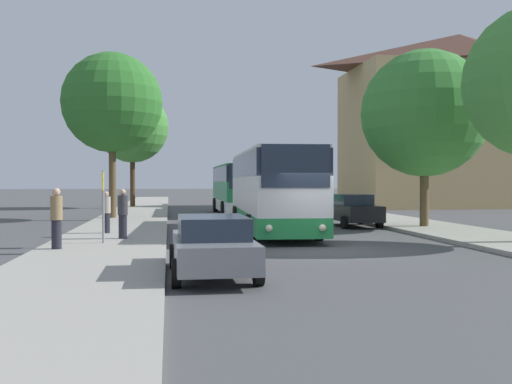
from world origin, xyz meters
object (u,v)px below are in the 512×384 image
object	(u,v)px
parked_car_right_near	(352,210)
tree_left_near	(112,103)
pedestrian_waiting_near	(123,213)
tree_left_far	(132,127)
tree_right_near	(425,114)
bus_front	(272,190)
bus_stop_sign	(103,198)
pedestrian_walking_back	(56,218)
pedestrian_waiting_far	(106,212)
parked_car_right_far	(298,202)
bus_middle	(238,188)
parked_car_left_curb	(212,245)

from	to	relation	value
parked_car_right_near	tree_left_near	bearing A→B (deg)	-30.12
pedestrian_waiting_near	tree_left_near	size ratio (longest dim) A/B	0.19
tree_left_far	tree_right_near	bearing A→B (deg)	-58.29
tree_left_near	pedestrian_waiting_near	bearing A→B (deg)	-83.20
bus_front	tree_left_far	size ratio (longest dim) A/B	1.26
bus_stop_sign	pedestrian_walking_back	distance (m)	2.09
pedestrian_waiting_far	bus_stop_sign	bearing A→B (deg)	-24.75
pedestrian_waiting_near	pedestrian_walking_back	size ratio (longest dim) A/B	0.96
parked_car_right_near	pedestrian_waiting_near	world-z (taller)	pedestrian_waiting_near
bus_front	parked_car_right_far	distance (m)	16.66
parked_car_right_far	bus_stop_sign	bearing A→B (deg)	60.89
bus_middle	parked_car_right_far	size ratio (longest dim) A/B	2.45
parked_car_right_near	pedestrian_waiting_far	size ratio (longest dim) A/B	2.56
parked_car_right_far	pedestrian_waiting_far	world-z (taller)	pedestrian_waiting_far
pedestrian_walking_back	tree_left_far	xyz separation A→B (m)	(0.48, 30.78, 5.52)
pedestrian_waiting_near	tree_left_near	distance (m)	13.89
tree_left_far	tree_right_near	distance (m)	27.77
tree_left_near	tree_right_near	distance (m)	17.13
bus_middle	bus_stop_sign	distance (m)	20.21
bus_front	parked_car_right_near	distance (m)	5.42
bus_middle	parked_car_left_curb	distance (m)	25.97
pedestrian_waiting_far	pedestrian_walking_back	bearing A→B (deg)	-38.76
bus_middle	pedestrian_waiting_near	bearing A→B (deg)	-109.49
pedestrian_waiting_near	pedestrian_walking_back	bearing A→B (deg)	18.79
bus_middle	pedestrian_waiting_near	world-z (taller)	bus_middle
bus_front	tree_left_near	distance (m)	12.91
bus_stop_sign	tree_left_far	xyz separation A→B (m)	(-0.75, 29.19, 4.97)
bus_middle	pedestrian_walking_back	world-z (taller)	bus_middle
bus_front	parked_car_right_near	xyz separation A→B (m)	(4.48, 2.86, -1.04)
parked_car_left_curb	pedestrian_waiting_far	distance (m)	11.11
pedestrian_waiting_near	tree_left_far	xyz separation A→B (m)	(-1.28, 27.72, 5.57)
parked_car_right_near	pedestrian_waiting_far	world-z (taller)	pedestrian_waiting_far
bus_stop_sign	tree_right_near	size ratio (longest dim) A/B	0.30
parked_car_left_curb	pedestrian_waiting_near	bearing A→B (deg)	107.36
bus_front	tree_right_near	xyz separation A→B (m)	(7.25, 0.80, 3.47)
bus_front	parked_car_right_far	size ratio (longest dim) A/B	2.65
tree_left_near	pedestrian_waiting_far	bearing A→B (deg)	-86.22
bus_front	bus_stop_sign	world-z (taller)	bus_front
parked_car_left_curb	parked_car_right_far	bearing A→B (deg)	72.92
pedestrian_waiting_near	bus_front	bearing A→B (deg)	167.35
bus_middle	bus_front	bearing A→B (deg)	-90.68
bus_front	pedestrian_waiting_far	xyz separation A→B (m)	(-6.88, -0.89, -0.87)
bus_middle	pedestrian_waiting_near	xyz separation A→B (m)	(-6.21, -17.58, -0.69)
bus_stop_sign	pedestrian_waiting_near	world-z (taller)	bus_stop_sign
parked_car_left_curb	pedestrian_waiting_far	size ratio (longest dim) A/B	2.75
parked_car_left_curb	pedestrian_walking_back	size ratio (longest dim) A/B	2.46
parked_car_left_curb	tree_left_near	xyz separation A→B (m)	(-4.15, 20.75, 5.89)
pedestrian_walking_back	tree_left_near	bearing A→B (deg)	71.48
parked_car_right_far	parked_car_left_curb	bearing A→B (deg)	72.93
tree_right_near	pedestrian_waiting_far	bearing A→B (deg)	-173.18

